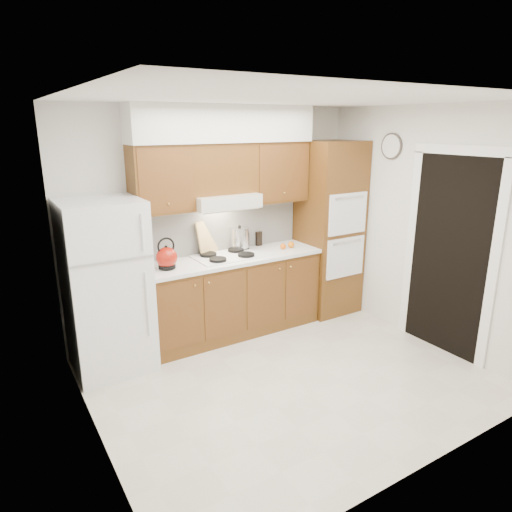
{
  "coord_description": "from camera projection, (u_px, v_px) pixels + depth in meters",
  "views": [
    {
      "loc": [
        -2.37,
        -3.2,
        2.4
      ],
      "look_at": [
        -0.11,
        0.45,
        1.15
      ],
      "focal_mm": 32.0,
      "sensor_mm": 36.0,
      "label": 1
    }
  ],
  "objects": [
    {
      "name": "orange_near",
      "position": [
        291.0,
        245.0,
        5.56
      ],
      "size": [
        0.08,
        0.08,
        0.08
      ],
      "primitive_type": "sphere",
      "rotation": [
        0.0,
        0.0,
        0.04
      ],
      "color": "orange",
      "rests_on": "countertop"
    },
    {
      "name": "wall_right",
      "position": [
        424.0,
        227.0,
        5.03
      ],
      "size": [
        0.02,
        3.0,
        2.6
      ],
      "primitive_type": "cube",
      "color": "silver",
      "rests_on": "floor"
    },
    {
      "name": "condiment_a",
      "position": [
        247.0,
        241.0,
        5.46
      ],
      "size": [
        0.08,
        0.08,
        0.21
      ],
      "primitive_type": "cylinder",
      "rotation": [
        0.0,
        0.0,
        -0.42
      ],
      "color": "black",
      "rests_on": "countertop"
    },
    {
      "name": "condiment_b",
      "position": [
        258.0,
        239.0,
        5.65
      ],
      "size": [
        0.06,
        0.06,
        0.18
      ],
      "primitive_type": "cylinder",
      "rotation": [
        0.0,
        0.0,
        -0.18
      ],
      "color": "black",
      "rests_on": "countertop"
    },
    {
      "name": "wall_back",
      "position": [
        217.0,
        221.0,
        5.34
      ],
      "size": [
        3.6,
        0.02,
        2.6
      ],
      "primitive_type": "cube",
      "color": "silver",
      "rests_on": "floor"
    },
    {
      "name": "oven_cabinet",
      "position": [
        329.0,
        229.0,
        5.86
      ],
      "size": [
        0.7,
        0.65,
        2.2
      ],
      "primitive_type": "cube",
      "color": "brown",
      "rests_on": "floor"
    },
    {
      "name": "upper_cab_left",
      "position": [
        161.0,
        179.0,
        4.69
      ],
      "size": [
        0.63,
        0.33,
        0.7
      ],
      "primitive_type": "cube",
      "color": "brown",
      "rests_on": "wall_back"
    },
    {
      "name": "doorway",
      "position": [
        449.0,
        257.0,
        4.8
      ],
      "size": [
        0.02,
        0.9,
        2.1
      ],
      "primitive_type": "cube",
      "color": "black",
      "rests_on": "floor"
    },
    {
      "name": "countertop",
      "position": [
        232.0,
        258.0,
        5.21
      ],
      "size": [
        2.13,
        0.62,
        0.04
      ],
      "primitive_type": "cube",
      "color": "white",
      "rests_on": "base_cabinets"
    },
    {
      "name": "base_cabinets",
      "position": [
        232.0,
        296.0,
        5.35
      ],
      "size": [
        2.11,
        0.6,
        0.9
      ],
      "primitive_type": "cube",
      "color": "brown",
      "rests_on": "floor"
    },
    {
      "name": "ceiling",
      "position": [
        296.0,
        98.0,
        3.75
      ],
      "size": [
        3.6,
        3.6,
        0.0
      ],
      "primitive_type": "plane",
      "color": "white",
      "rests_on": "wall_back"
    },
    {
      "name": "cooktop",
      "position": [
        227.0,
        256.0,
        5.19
      ],
      "size": [
        0.74,
        0.5,
        0.01
      ],
      "primitive_type": "cube",
      "color": "white",
      "rests_on": "countertop"
    },
    {
      "name": "upper_cab_over_hood",
      "position": [
        220.0,
        168.0,
        5.02
      ],
      "size": [
        0.75,
        0.33,
        0.55
      ],
      "primitive_type": "cube",
      "color": "brown",
      "rests_on": "range_hood"
    },
    {
      "name": "wall_clock",
      "position": [
        392.0,
        146.0,
        5.23
      ],
      "size": [
        0.02,
        0.3,
        0.3
      ],
      "primitive_type": "cylinder",
      "rotation": [
        0.0,
        1.57,
        0.0
      ],
      "color": "#3F3833",
      "rests_on": "wall_right"
    },
    {
      "name": "floor",
      "position": [
        289.0,
        377.0,
        4.48
      ],
      "size": [
        3.6,
        3.6,
        0.0
      ],
      "primitive_type": "plane",
      "color": "beige",
      "rests_on": "ground"
    },
    {
      "name": "upper_cab_right",
      "position": [
        276.0,
        172.0,
        5.41
      ],
      "size": [
        0.73,
        0.33,
        0.7
      ],
      "primitive_type": "cube",
      "color": "brown",
      "rests_on": "wall_back"
    },
    {
      "name": "condiment_c",
      "position": [
        260.0,
        238.0,
        5.66
      ],
      "size": [
        0.07,
        0.07,
        0.17
      ],
      "primitive_type": "cylinder",
      "rotation": [
        0.0,
        0.0,
        -0.14
      ],
      "color": "black",
      "rests_on": "countertop"
    },
    {
      "name": "kettle",
      "position": [
        167.0,
        258.0,
        4.73
      ],
      "size": [
        0.29,
        0.29,
        0.22
      ],
      "primitive_type": "sphere",
      "rotation": [
        0.0,
        0.0,
        -0.35
      ],
      "color": "#99160B",
      "rests_on": "countertop"
    },
    {
      "name": "orange_far",
      "position": [
        283.0,
        246.0,
        5.5
      ],
      "size": [
        0.09,
        0.09,
        0.07
      ],
      "primitive_type": "sphere",
      "rotation": [
        0.0,
        0.0,
        0.43
      ],
      "color": "#FB540D",
      "rests_on": "countertop"
    },
    {
      "name": "stock_pot",
      "position": [
        240.0,
        238.0,
        5.45
      ],
      "size": [
        0.28,
        0.28,
        0.23
      ],
      "primitive_type": "cylinder",
      "rotation": [
        0.0,
        0.0,
        -0.33
      ],
      "color": "#BABABF",
      "rests_on": "cooktop"
    },
    {
      "name": "range_hood",
      "position": [
        223.0,
        201.0,
        5.07
      ],
      "size": [
        0.75,
        0.45,
        0.15
      ],
      "primitive_type": "cube",
      "color": "silver",
      "rests_on": "wall_back"
    },
    {
      "name": "soffit",
      "position": [
        224.0,
        124.0,
        4.9
      ],
      "size": [
        2.13,
        0.36,
        0.4
      ],
      "primitive_type": "cube",
      "color": "silver",
      "rests_on": "wall_back"
    },
    {
      "name": "fridge",
      "position": [
        107.0,
        287.0,
        4.46
      ],
      "size": [
        0.75,
        0.72,
        1.72
      ],
      "primitive_type": "cube",
      "color": "white",
      "rests_on": "floor"
    },
    {
      "name": "cutting_board",
      "position": [
        207.0,
        237.0,
        5.26
      ],
      "size": [
        0.3,
        0.2,
        0.38
      ],
      "primitive_type": "cube",
      "rotation": [
        -0.21,
        0.0,
        0.41
      ],
      "color": "#DDB771",
      "rests_on": "countertop"
    },
    {
      "name": "wall_left",
      "position": [
        85.0,
        286.0,
        3.21
      ],
      "size": [
        0.02,
        3.0,
        2.6
      ],
      "primitive_type": "cube",
      "color": "silver",
      "rests_on": "floor"
    },
    {
      "name": "backsplash",
      "position": [
        219.0,
        228.0,
        5.36
      ],
      "size": [
        2.11,
        0.03,
        0.56
      ],
      "primitive_type": "cube",
      "color": "white",
      "rests_on": "countertop"
    }
  ]
}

